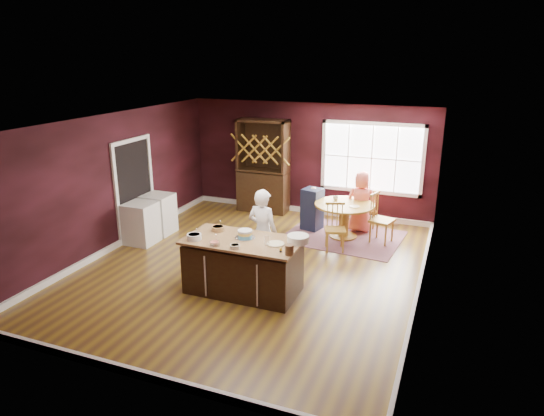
% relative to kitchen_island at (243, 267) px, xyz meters
% --- Properties ---
extents(room_shell, '(7.00, 7.00, 7.00)m').
position_rel_kitchen_island_xyz_m(room_shell, '(-0.24, 0.92, 0.91)').
color(room_shell, brown).
rests_on(room_shell, ground).
extents(window, '(2.36, 0.10, 1.66)m').
position_rel_kitchen_island_xyz_m(window, '(1.26, 4.39, 1.06)').
color(window, white).
rests_on(window, room_shell).
extents(doorway, '(0.08, 1.26, 2.13)m').
position_rel_kitchen_island_xyz_m(doorway, '(-3.21, 1.52, 0.59)').
color(doorway, white).
rests_on(doorway, room_shell).
extents(kitchen_island, '(1.89, 0.99, 0.92)m').
position_rel_kitchen_island_xyz_m(kitchen_island, '(0.00, 0.00, 0.00)').
color(kitchen_island, '#302312').
rests_on(kitchen_island, ground).
extents(dining_table, '(1.27, 1.27, 0.75)m').
position_rel_kitchen_island_xyz_m(dining_table, '(0.97, 3.06, 0.10)').
color(dining_table, brown).
rests_on(dining_table, ground).
extents(baker, '(0.63, 0.46, 1.58)m').
position_rel_kitchen_island_xyz_m(baker, '(0.05, 0.74, 0.35)').
color(baker, white).
rests_on(baker, ground).
extents(layer_cake, '(0.33, 0.33, 0.13)m').
position_rel_kitchen_island_xyz_m(layer_cake, '(0.00, 0.08, 0.55)').
color(layer_cake, silver).
rests_on(layer_cake, kitchen_island).
extents(bowl_blue, '(0.24, 0.24, 0.09)m').
position_rel_kitchen_island_xyz_m(bowl_blue, '(-0.73, -0.28, 0.53)').
color(bowl_blue, white).
rests_on(bowl_blue, kitchen_island).
extents(bowl_yellow, '(0.22, 0.22, 0.08)m').
position_rel_kitchen_island_xyz_m(bowl_yellow, '(-0.56, 0.22, 0.52)').
color(bowl_yellow, '#A67645').
rests_on(bowl_yellow, kitchen_island).
extents(bowl_pink, '(0.17, 0.17, 0.06)m').
position_rel_kitchen_island_xyz_m(bowl_pink, '(-0.31, -0.38, 0.51)').
color(bowl_pink, silver).
rests_on(bowl_pink, kitchen_island).
extents(bowl_olive, '(0.16, 0.16, 0.06)m').
position_rel_kitchen_island_xyz_m(bowl_olive, '(0.04, -0.37, 0.51)').
color(bowl_olive, '#F2E5CA').
rests_on(bowl_olive, kitchen_island).
extents(drinking_glass, '(0.08, 0.08, 0.16)m').
position_rel_kitchen_island_xyz_m(drinking_glass, '(0.45, -0.07, 0.56)').
color(drinking_glass, silver).
rests_on(drinking_glass, kitchen_island).
extents(dinner_plate, '(0.28, 0.28, 0.02)m').
position_rel_kitchen_island_xyz_m(dinner_plate, '(0.57, 0.00, 0.49)').
color(dinner_plate, '#F0EBBC').
rests_on(dinner_plate, kitchen_island).
extents(white_tub, '(0.35, 0.35, 0.12)m').
position_rel_kitchen_island_xyz_m(white_tub, '(0.87, 0.21, 0.54)').
color(white_tub, silver).
rests_on(white_tub, kitchen_island).
extents(stoneware_crock, '(0.13, 0.13, 0.16)m').
position_rel_kitchen_island_xyz_m(stoneware_crock, '(0.91, -0.31, 0.56)').
color(stoneware_crock, '#4D2F1C').
rests_on(stoneware_crock, kitchen_island).
extents(toy_figurine, '(0.04, 0.04, 0.07)m').
position_rel_kitchen_island_xyz_m(toy_figurine, '(0.75, -0.26, 0.52)').
color(toy_figurine, gold).
rests_on(toy_figurine, kitchen_island).
extents(rug, '(2.56, 2.07, 0.01)m').
position_rel_kitchen_island_xyz_m(rug, '(0.97, 3.06, -0.43)').
color(rug, brown).
rests_on(rug, ground).
extents(chair_east, '(0.53, 0.55, 1.07)m').
position_rel_kitchen_island_xyz_m(chair_east, '(1.78, 3.04, 0.10)').
color(chair_east, brown).
rests_on(chair_east, ground).
extents(chair_south, '(0.52, 0.50, 0.98)m').
position_rel_kitchen_island_xyz_m(chair_south, '(0.98, 2.26, 0.05)').
color(chair_south, brown).
rests_on(chair_south, ground).
extents(chair_north, '(0.53, 0.53, 0.93)m').
position_rel_kitchen_island_xyz_m(chair_north, '(1.28, 3.79, 0.03)').
color(chair_north, brown).
rests_on(chair_north, ground).
extents(seated_woman, '(0.72, 0.52, 1.37)m').
position_rel_kitchen_island_xyz_m(seated_woman, '(1.23, 3.55, 0.24)').
color(seated_woman, '#E86759').
rests_on(seated_woman, ground).
extents(high_chair, '(0.48, 0.48, 0.98)m').
position_rel_kitchen_island_xyz_m(high_chair, '(0.19, 3.29, 0.05)').
color(high_chair, '#181E36').
rests_on(high_chair, ground).
extents(toddler, '(0.18, 0.14, 0.26)m').
position_rel_kitchen_island_xyz_m(toddler, '(0.22, 3.41, 0.37)').
color(toddler, '#8CA5BF').
rests_on(toddler, high_chair).
extents(table_plate, '(0.21, 0.21, 0.02)m').
position_rel_kitchen_island_xyz_m(table_plate, '(1.21, 2.93, 0.32)').
color(table_plate, beige).
rests_on(table_plate, dining_table).
extents(table_cup, '(0.12, 0.12, 0.09)m').
position_rel_kitchen_island_xyz_m(table_cup, '(0.72, 3.25, 0.36)').
color(table_cup, beige).
rests_on(table_cup, dining_table).
extents(hutch, '(1.25, 0.52, 2.29)m').
position_rel_kitchen_island_xyz_m(hutch, '(-1.34, 4.14, 0.71)').
color(hutch, black).
rests_on(hutch, ground).
extents(washer, '(0.59, 0.58, 0.86)m').
position_rel_kitchen_island_xyz_m(washer, '(-2.88, 1.20, -0.01)').
color(washer, silver).
rests_on(washer, ground).
extents(dryer, '(0.60, 0.58, 0.87)m').
position_rel_kitchen_island_xyz_m(dryer, '(-2.88, 1.84, -0.00)').
color(dryer, white).
rests_on(dryer, ground).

